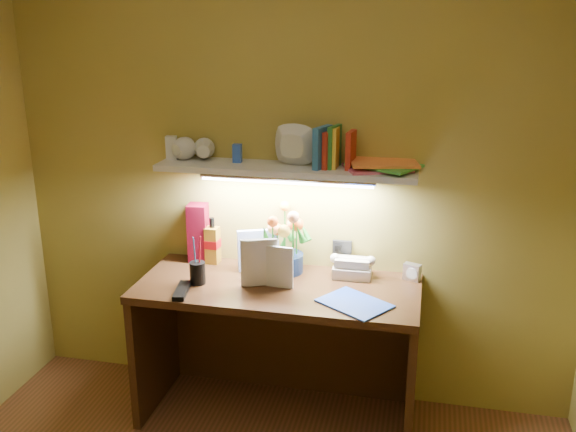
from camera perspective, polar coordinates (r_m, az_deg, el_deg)
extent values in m
cube|color=#321B0D|center=(3.37, -0.90, -12.01)|extent=(1.40, 0.60, 0.75)
cube|color=silver|center=(3.31, 10.97, -4.90)|extent=(0.09, 0.07, 0.08)
cube|color=#600618|center=(3.49, -7.97, -1.48)|extent=(0.11, 0.11, 0.32)
cylinder|color=black|center=(3.21, -8.07, -4.39)|extent=(0.09, 0.09, 0.19)
cube|color=black|center=(3.15, -9.41, -6.55)|extent=(0.09, 0.21, 0.02)
cube|color=blue|center=(3.01, 5.92, -7.73)|extent=(0.38, 0.36, 0.01)
imported|color=beige|center=(3.15, -4.24, -4.22)|extent=(0.18, 0.07, 0.25)
imported|color=silver|center=(3.16, -2.25, -4.37)|extent=(0.16, 0.03, 0.21)
cube|color=silver|center=(3.19, -0.25, 4.18)|extent=(1.30, 0.25, 0.03)
imported|color=silver|center=(3.33, -9.90, 5.57)|extent=(0.15, 0.15, 0.09)
imported|color=silver|center=(3.28, -7.55, 5.60)|extent=(0.14, 0.14, 0.10)
imported|color=silver|center=(3.16, 0.31, 4.82)|extent=(0.23, 0.23, 0.05)
cube|color=silver|center=(3.39, -10.31, 6.01)|extent=(0.06, 0.05, 0.12)
cube|color=blue|center=(3.27, -4.53, 5.58)|extent=(0.04, 0.04, 0.09)
cube|color=#B22B1C|center=(3.14, 3.79, 5.91)|extent=(0.07, 0.13, 0.18)
cube|color=yellow|center=(3.15, 4.28, 6.10)|extent=(0.03, 0.12, 0.20)
cube|color=#2A65A7|center=(3.13, 3.08, 6.11)|extent=(0.08, 0.15, 0.20)
cube|color=#2B7931|center=(3.15, 4.14, 6.16)|extent=(0.05, 0.14, 0.21)
cube|color=#B22B1C|center=(3.14, 5.61, 5.88)|extent=(0.04, 0.13, 0.18)
cube|color=#D1597F|center=(3.15, 7.96, 4.25)|extent=(0.36, 0.32, 0.01)
cube|color=green|center=(3.15, 8.55, 4.49)|extent=(0.38, 0.35, 0.01)
cube|color=orange|center=(3.15, 8.50, 4.76)|extent=(0.36, 0.30, 0.01)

